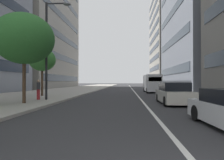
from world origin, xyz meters
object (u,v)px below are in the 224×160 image
delivery_van_ahead (152,83)px  street_lamp_with_banners (50,40)px  street_tree_mid_sidewalk (42,60)px  car_lead_in_lane (174,94)px  pedestrian_on_plaza (38,90)px  street_tree_near_plaza_corner (24,39)px

delivery_van_ahead → street_lamp_with_banners: size_ratio=0.80×
delivery_van_ahead → street_tree_mid_sidewalk: (-9.85, 11.93, 2.33)m
car_lead_in_lane → street_lamp_with_banners: size_ratio=0.61×
car_lead_in_lane → street_lamp_with_banners: bearing=84.0°
street_lamp_with_banners → pedestrian_on_plaza: size_ratio=4.89×
street_tree_near_plaza_corner → street_lamp_with_banners: bearing=-15.4°
car_lead_in_lane → street_tree_near_plaza_corner: 10.64m
delivery_van_ahead → street_tree_near_plaza_corner: street_tree_near_plaza_corner is taller
car_lead_in_lane → street_tree_mid_sidewalk: (5.15, 11.53, 2.98)m
delivery_van_ahead → pedestrian_on_plaza: 17.47m
delivery_van_ahead → street_tree_near_plaza_corner: bearing=148.2°
street_tree_near_plaza_corner → pedestrian_on_plaza: (2.64, 0.21, -3.39)m
street_tree_mid_sidewalk → pedestrian_on_plaza: size_ratio=3.02×
street_lamp_with_banners → pedestrian_on_plaza: bearing=87.6°
pedestrian_on_plaza → car_lead_in_lane: bearing=151.8°
delivery_van_ahead → pedestrian_on_plaza: delivery_van_ahead is taller
street_lamp_with_banners → street_tree_mid_sidewalk: (4.15, 2.36, -1.05)m
delivery_van_ahead → car_lead_in_lane: bearing=178.5°
street_tree_mid_sidewalk → pedestrian_on_plaza: 5.15m
car_lead_in_lane → delivery_van_ahead: 15.02m
car_lead_in_lane → street_lamp_with_banners: (1.00, 9.16, 4.03)m
car_lead_in_lane → street_tree_near_plaza_corner: (-1.60, 9.88, 3.62)m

